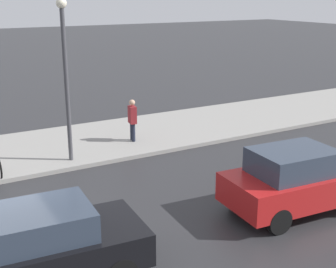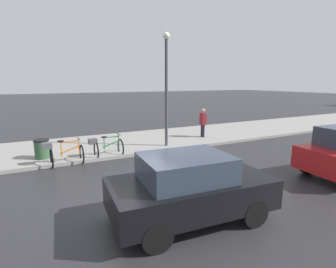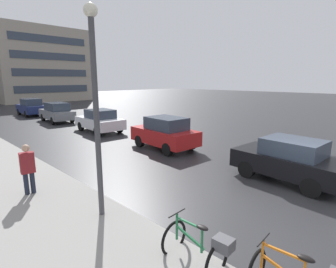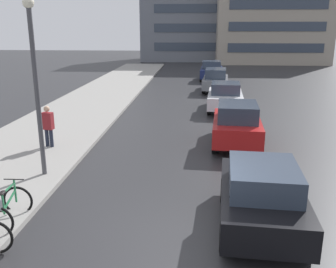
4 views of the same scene
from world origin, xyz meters
name	(u,v)px [view 1 (image 1 of 4)]	position (x,y,z in m)	size (l,w,h in m)	color
sidewalk_kerb	(209,123)	(-6.00, 10.00, 0.07)	(4.80, 60.00, 0.14)	gray
car_black	(48,244)	(1.93, 0.72, 0.80)	(2.10, 3.84, 1.57)	black
car_red	(295,180)	(2.02, 7.14, 0.86)	(2.08, 3.86, 1.70)	#AD1919
pedestrian	(132,119)	(-5.14, 5.95, 0.97)	(0.43, 0.30, 1.72)	#1E2333
streetlamp	(65,68)	(-4.27, 3.25, 3.22)	(0.33, 0.33, 5.34)	#424247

